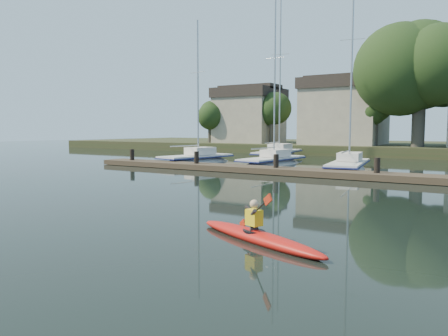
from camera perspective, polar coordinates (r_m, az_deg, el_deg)
The scene contains 8 objects.
ground at distance 13.60m, azimuth -7.14°, elevation -6.65°, with size 160.00×160.00×0.00m, color black.
kayak at distance 10.93m, azimuth 4.36°, elevation -8.64°, with size 4.38×2.21×1.43m.
dock at distance 25.86m, azimuth 12.83°, elevation -0.64°, with size 34.00×2.00×1.80m.
sailboat_0 at distance 34.90m, azimuth -3.63°, elevation 0.29°, with size 3.57×8.18×12.56m.
sailboat_1 at distance 33.01m, azimuth 6.32°, elevation 0.02°, with size 2.77×8.57×13.77m.
sailboat_2 at distance 29.92m, azimuth 15.93°, elevation -0.68°, with size 3.33×9.05×14.65m.
sailboat_5 at distance 41.38m, azimuth 7.08°, elevation 1.03°, with size 3.31×10.17×16.53m.
shore at distance 51.06m, azimuth 24.45°, elevation 5.25°, with size 90.00×25.25×12.75m.
Camera 1 is at (8.43, -10.31, 2.79)m, focal length 35.00 mm.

